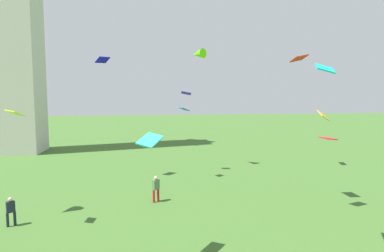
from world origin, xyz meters
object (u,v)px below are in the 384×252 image
(kite_flying_2, at_px, (150,140))
(kite_flying_6, at_px, (15,113))
(person_2, at_px, (11,210))
(kite_flying_5, at_px, (323,115))
(kite_flying_3, at_px, (328,138))
(kite_flying_8, at_px, (103,60))
(kite_flying_9, at_px, (198,54))
(kite_flying_10, at_px, (299,58))
(person_1, at_px, (156,187))
(kite_flying_1, at_px, (184,109))
(kite_flying_7, at_px, (186,93))
(kite_flying_11, at_px, (325,68))

(kite_flying_2, relative_size, kite_flying_6, 1.27)
(person_2, height_order, kite_flying_5, kite_flying_5)
(person_2, bearing_deg, kite_flying_3, 152.30)
(kite_flying_5, height_order, kite_flying_8, kite_flying_8)
(kite_flying_9, bearing_deg, person_2, 8.99)
(kite_flying_8, bearing_deg, person_2, -160.99)
(kite_flying_5, xyz_separation_m, kite_flying_9, (-12.59, 1.08, 5.98))
(kite_flying_2, distance_m, kite_flying_10, 10.32)
(person_2, xyz_separation_m, kite_flying_9, (12.51, 12.66, 10.26))
(kite_flying_6, distance_m, kite_flying_9, 18.44)
(kite_flying_2, bearing_deg, person_1, -150.76)
(person_1, bearing_deg, kite_flying_6, -12.32)
(person_1, xyz_separation_m, kite_flying_1, (2.58, 5.50, 5.03))
(kite_flying_3, xyz_separation_m, kite_flying_8, (-15.78, 7.36, 5.85))
(kite_flying_7, xyz_separation_m, kite_flying_10, (5.06, -11.63, 1.90))
(kite_flying_8, height_order, kite_flying_11, kite_flying_8)
(kite_flying_6, height_order, kite_flying_11, kite_flying_11)
(kite_flying_7, bearing_deg, kite_flying_9, -123.80)
(person_1, xyz_separation_m, kite_flying_9, (4.50, 9.75, 10.17))
(person_1, height_order, kite_flying_1, kite_flying_1)
(kite_flying_3, height_order, kite_flying_8, kite_flying_8)
(person_2, xyz_separation_m, kite_flying_10, (16.16, -0.75, 8.37))
(kite_flying_1, height_order, kite_flying_6, kite_flying_6)
(person_1, xyz_separation_m, kite_flying_5, (17.08, 8.67, 4.19))
(kite_flying_1, height_order, kite_flying_11, kite_flying_11)
(kite_flying_9, xyz_separation_m, kite_flying_11, (2.45, -18.14, -2.87))
(kite_flying_3, relative_size, kite_flying_11, 1.00)
(person_2, relative_size, kite_flying_9, 0.98)
(kite_flying_3, xyz_separation_m, kite_flying_7, (-8.63, 9.04, 3.14))
(kite_flying_3, height_order, kite_flying_7, kite_flying_7)
(kite_flying_1, bearing_deg, kite_flying_6, 7.91)
(kite_flying_7, bearing_deg, person_2, 48.96)
(kite_flying_6, relative_size, kite_flying_9, 0.60)
(person_2, xyz_separation_m, kite_flying_8, (3.96, 9.20, 9.18))
(person_2, relative_size, kite_flying_2, 1.30)
(kite_flying_3, bearing_deg, kite_flying_5, 154.19)
(kite_flying_7, bearing_deg, kite_flying_1, 82.93)
(kite_flying_3, height_order, kite_flying_11, kite_flying_11)
(person_1, height_order, kite_flying_10, kite_flying_10)
(kite_flying_2, distance_m, kite_flying_5, 24.01)
(kite_flying_1, relative_size, kite_flying_6, 1.07)
(person_1, relative_size, kite_flying_11, 1.45)
(person_2, xyz_separation_m, kite_flying_5, (25.10, 11.58, 4.28))
(kite_flying_7, bearing_deg, kite_flying_5, -172.60)
(person_2, distance_m, kite_flying_9, 20.54)
(person_2, bearing_deg, kite_flying_11, 126.84)
(kite_flying_5, xyz_separation_m, kite_flying_11, (-10.14, -17.06, 3.11))
(kite_flying_2, height_order, kite_flying_9, kite_flying_9)
(kite_flying_8, bearing_deg, kite_flying_11, -100.87)
(person_2, bearing_deg, kite_flying_9, -167.69)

